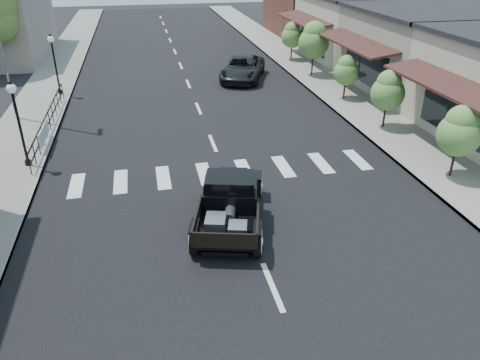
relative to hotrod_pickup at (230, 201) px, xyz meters
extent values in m
plane|color=black|center=(0.50, -0.28, -0.82)|extent=(120.00, 120.00, 0.00)
cube|color=black|center=(0.50, 14.72, -0.81)|extent=(14.00, 80.00, 0.02)
cube|color=gray|center=(-8.00, 14.72, -0.75)|extent=(3.00, 80.00, 0.15)
cube|color=gray|center=(9.00, 14.72, -0.75)|extent=(3.00, 80.00, 0.15)
cube|color=gray|center=(15.50, 12.72, 1.43)|extent=(10.00, 9.00, 4.50)
cube|color=#B9B09D|center=(15.50, 21.72, 1.43)|extent=(10.00, 9.00, 4.50)
imported|color=black|center=(4.13, 17.10, -0.10)|extent=(4.12, 5.71, 1.44)
camera|label=1|loc=(-2.33, -12.54, 7.29)|focal=35.00mm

